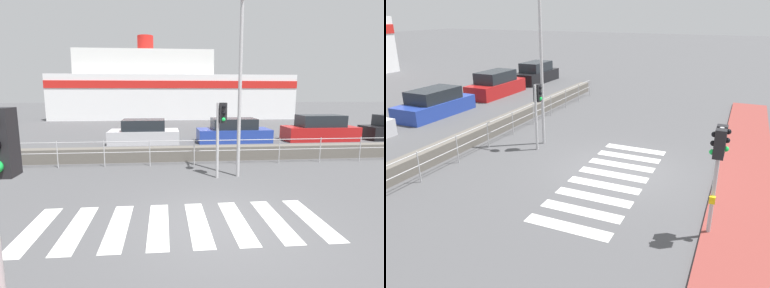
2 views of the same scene
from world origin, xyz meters
The scene contains 10 objects.
ground_plane centered at (0.00, 0.00, 0.00)m, with size 160.00×160.00×0.00m, color #4C4C4F.
crosswalk centered at (-0.92, 0.00, 0.00)m, with size 6.75×2.40×0.01m.
seawall centered at (0.00, 6.42, 0.30)m, with size 24.04×0.55×0.61m.
harbor_fence centered at (0.00, 5.54, 0.71)m, with size 21.67×0.04×1.07m.
traffic_light_far centered at (0.72, 3.60, 1.92)m, with size 0.34×0.32×2.62m.
streetlamp centered at (1.38, 3.51, 3.76)m, with size 0.32×1.20×6.05m.
ferry_boat centered at (-0.64, 29.35, 3.16)m, with size 26.39×8.01×9.24m.
parked_car_silver centered at (-2.38, 11.21, 0.59)m, with size 4.04×1.87×1.39m.
parked_car_blue centered at (2.97, 11.21, 0.60)m, with size 4.34×1.80×1.41m.
parked_car_red centered at (8.42, 11.21, 0.67)m, with size 4.44×1.73×1.57m.
Camera 1 is at (-1.22, -6.41, 2.97)m, focal length 28.00 mm.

